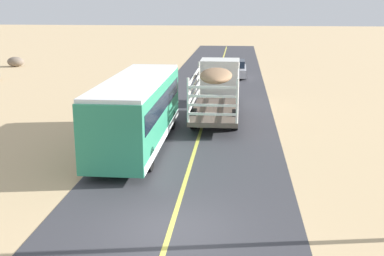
% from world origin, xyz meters
% --- Properties ---
extents(ground_plane, '(240.00, 240.00, 0.00)m').
position_xyz_m(ground_plane, '(0.00, 0.00, 0.00)').
color(ground_plane, tan).
extents(road_surface, '(8.00, 120.00, 0.02)m').
position_xyz_m(road_surface, '(0.00, 0.00, 0.01)').
color(road_surface, '#38383D').
rests_on(road_surface, ground).
extents(road_centre_line, '(0.16, 117.60, 0.00)m').
position_xyz_m(road_centre_line, '(0.00, 0.00, 0.02)').
color(road_centre_line, '#D8CC4C').
rests_on(road_centre_line, road_surface).
extents(livestock_truck, '(2.53, 9.70, 3.02)m').
position_xyz_m(livestock_truck, '(0.68, 16.08, 1.79)').
color(livestock_truck, silver).
rests_on(livestock_truck, road_surface).
extents(bus, '(2.54, 10.00, 3.21)m').
position_xyz_m(bus, '(-2.68, 8.11, 1.75)').
color(bus, '#2D8C66').
rests_on(bus, road_surface).
extents(car_far, '(1.80, 4.40, 1.46)m').
position_xyz_m(car_far, '(1.63, 29.81, 0.69)').
color(car_far, silver).
rests_on(car_far, road_surface).
extents(boulder_mid_field, '(1.71, 1.36, 1.01)m').
position_xyz_m(boulder_mid_field, '(-21.09, 34.55, 0.50)').
color(boulder_mid_field, '#756656').
rests_on(boulder_mid_field, ground).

